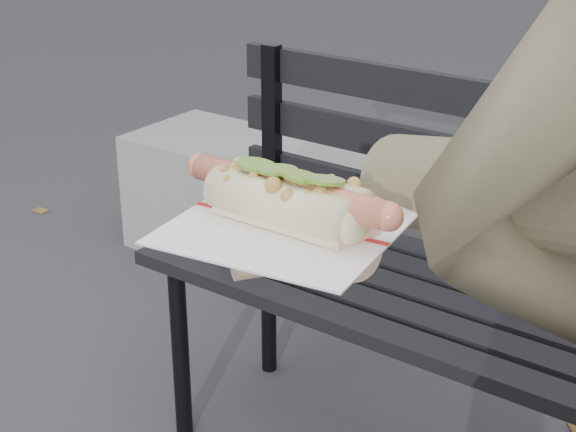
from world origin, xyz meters
name	(u,v)px	position (x,y,z in m)	size (l,w,h in m)	color
park_bench	(499,276)	(-0.11, 0.92, 0.52)	(1.50, 0.44, 0.88)	black
concrete_block	(296,215)	(-1.05, 1.54, 0.20)	(1.20, 0.40, 0.40)	slate
held_hotdog	(528,211)	(0.24, 0.04, 1.06)	(0.63, 0.30, 0.20)	brown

